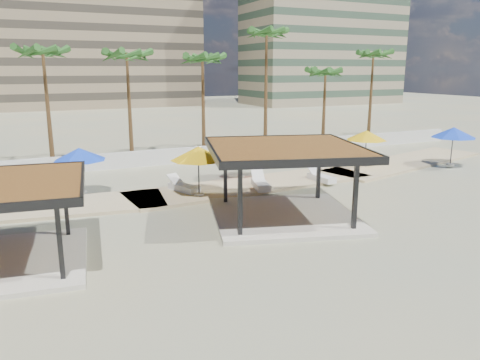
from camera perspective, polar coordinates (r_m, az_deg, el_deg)
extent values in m
plane|color=tan|center=(22.50, 5.39, -5.21)|extent=(200.00, 200.00, 0.00)
cube|color=#C6B284|center=(26.76, -26.57, -3.44)|extent=(16.40, 6.19, 0.24)
cube|color=#C6B284|center=(29.29, 1.80, -0.63)|extent=(16.24, 5.11, 0.24)
cube|color=#C6B284|center=(38.67, 19.55, 2.04)|extent=(16.49, 7.75, 0.24)
cube|color=silver|center=(36.59, -7.45, 2.96)|extent=(56.00, 0.30, 1.20)
cube|color=#847259|center=(97.68, -17.19, 16.83)|extent=(38.00, 16.00, 28.00)
cube|color=gray|center=(103.34, 10.16, 18.65)|extent=(32.00, 15.00, 34.00)
cube|color=beige|center=(23.20, 5.33, -4.36)|extent=(8.44, 8.44, 0.21)
cube|color=black|center=(19.82, 0.00, -2.44)|extent=(0.23, 0.23, 3.08)
cube|color=black|center=(24.76, -1.81, 0.77)|extent=(0.23, 0.23, 3.08)
cube|color=black|center=(21.19, 13.88, -1.79)|extent=(0.23, 0.23, 3.08)
cube|color=black|center=(25.87, 9.57, 1.14)|extent=(0.23, 0.23, 3.08)
cube|color=brown|center=(22.42, 5.52, 3.78)|extent=(8.69, 8.69, 0.29)
cube|color=black|center=(19.10, 8.08, 2.03)|extent=(6.83, 2.14, 0.35)
cube|color=black|center=(25.78, 3.62, 5.07)|extent=(6.83, 2.14, 0.35)
cube|color=black|center=(21.83, -3.43, 3.56)|extent=(2.14, 6.83, 0.35)
cube|color=black|center=(23.52, 13.82, 3.90)|extent=(2.14, 6.83, 0.35)
cube|color=beige|center=(19.84, -27.07, -9.00)|extent=(6.78, 6.78, 0.18)
cube|color=black|center=(16.92, -21.12, -6.88)|extent=(0.18, 0.18, 2.74)
cube|color=black|center=(21.27, -20.48, -2.75)|extent=(0.18, 0.18, 2.74)
cube|color=black|center=(21.98, -26.65, 1.20)|extent=(6.26, 0.96, 0.31)
cube|color=black|center=(18.66, -18.63, -0.03)|extent=(0.96, 6.26, 0.31)
cylinder|color=beige|center=(26.57, -5.00, -1.73)|extent=(0.54, 0.54, 0.13)
cylinder|color=#262628|center=(26.27, -5.06, 0.87)|extent=(0.08, 0.08, 2.61)
cone|color=#E6B10F|center=(26.05, -5.11, 3.28)|extent=(3.92, 3.92, 0.76)
cylinder|color=beige|center=(30.91, 0.07, 0.46)|extent=(0.50, 0.50, 0.12)
cylinder|color=#262628|center=(30.67, 0.07, 2.54)|extent=(0.07, 0.07, 2.40)
cone|color=#B6111C|center=(30.50, 0.07, 4.44)|extent=(3.50, 3.50, 0.70)
cylinder|color=beige|center=(38.09, 24.24, 1.75)|extent=(0.55, 0.55, 0.13)
cylinder|color=#262628|center=(37.88, 24.42, 3.60)|extent=(0.08, 0.08, 2.64)
cone|color=blue|center=(37.73, 24.59, 5.30)|extent=(3.77, 3.77, 0.77)
cylinder|color=beige|center=(35.77, 14.96, 1.79)|extent=(0.51, 0.51, 0.12)
cylinder|color=#262628|center=(35.57, 15.07, 3.62)|extent=(0.07, 0.07, 2.44)
cone|color=#E6B10F|center=(35.41, 15.18, 5.29)|extent=(3.30, 3.30, 0.71)
cylinder|color=beige|center=(28.49, -18.66, -1.37)|extent=(0.51, 0.51, 0.12)
cylinder|color=#262628|center=(28.23, -18.84, 0.91)|extent=(0.07, 0.07, 2.45)
cone|color=blue|center=(28.04, -19.00, 3.01)|extent=(3.39, 3.39, 0.71)
cube|color=silver|center=(27.60, -6.84, -1.02)|extent=(1.46, 2.28, 0.30)
cube|color=silver|center=(27.56, -6.85, -0.65)|extent=(1.46, 2.28, 0.06)
cube|color=silver|center=(28.14, -7.95, 0.15)|extent=(0.93, 0.95, 0.55)
cube|color=silver|center=(28.10, 2.53, -0.66)|extent=(1.36, 2.38, 0.31)
cube|color=silver|center=(28.05, 2.54, -0.28)|extent=(1.36, 2.38, 0.07)
cube|color=silver|center=(28.83, 2.18, 0.64)|extent=(0.92, 0.95, 0.57)
cube|color=silver|center=(30.35, 9.89, 0.19)|extent=(0.91, 2.16, 0.29)
cube|color=silver|center=(30.31, 9.90, 0.52)|extent=(0.91, 2.16, 0.06)
cube|color=silver|center=(30.87, 8.95, 1.27)|extent=(0.75, 0.78, 0.53)
cube|color=silver|center=(37.17, 15.63, 2.29)|extent=(1.52, 2.05, 0.27)
cube|color=silver|center=(37.14, 15.65, 2.54)|extent=(1.52, 2.05, 0.06)
cube|color=silver|center=(37.83, 15.42, 3.11)|extent=(0.89, 0.90, 0.50)
cone|color=brown|center=(36.56, -22.35, 7.83)|extent=(0.36, 0.36, 8.49)
ellipsoid|color=#25571F|center=(36.46, -22.92, 14.07)|extent=(3.00, 3.00, 1.80)
cone|color=brown|center=(38.15, -13.32, 8.56)|extent=(0.36, 0.36, 8.36)
ellipsoid|color=#25571F|center=(38.04, -13.65, 14.46)|extent=(3.00, 3.00, 1.80)
cone|color=brown|center=(39.38, -4.50, 8.85)|extent=(0.36, 0.36, 8.14)
ellipsoid|color=#25571F|center=(39.27, -4.61, 14.42)|extent=(3.00, 3.00, 1.80)
cone|color=brown|center=(42.00, 3.17, 10.65)|extent=(0.36, 0.36, 10.33)
ellipsoid|color=#25571F|center=(42.05, 3.26, 17.36)|extent=(3.00, 3.00, 1.80)
cone|color=brown|center=(44.94, 10.21, 8.53)|extent=(0.36, 0.36, 7.03)
ellipsoid|color=#25571F|center=(44.79, 10.39, 12.70)|extent=(3.00, 3.00, 1.80)
cone|color=brown|center=(49.05, 15.65, 9.64)|extent=(0.36, 0.36, 8.72)
ellipsoid|color=#25571F|center=(48.99, 15.96, 14.43)|extent=(3.00, 3.00, 1.80)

